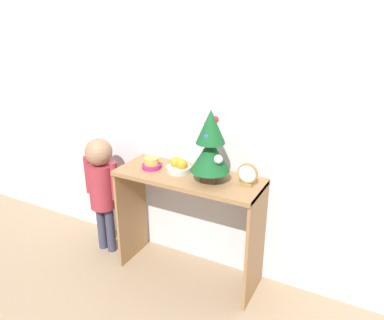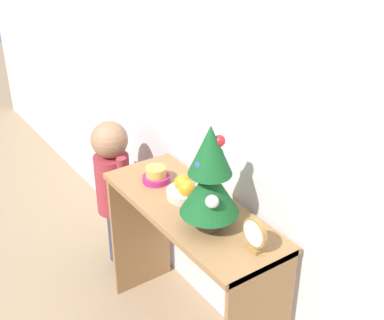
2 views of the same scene
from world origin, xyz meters
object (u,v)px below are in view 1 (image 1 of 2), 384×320
Objects in this scene: fruit_bowl at (179,166)px; desk_clock at (247,175)px; mini_tree at (210,146)px; singing_bowl at (152,164)px; child_figure at (102,181)px.

desk_clock reaches higher than fruit_bowl.
mini_tree is 0.33m from fruit_bowl.
child_figure reaches higher than singing_bowl.
fruit_bowl is 0.69m from child_figure.
child_figure is at bearing -179.39° from mini_tree.
child_figure is (-0.90, -0.01, -0.43)m from mini_tree.
fruit_bowl is (-0.26, 0.05, -0.20)m from mini_tree.
singing_bowl is 0.14× the size of child_figure.
mini_tree reaches higher than child_figure.
child_figure is (-1.14, -0.06, -0.26)m from desk_clock.
mini_tree reaches higher than singing_bowl.
child_figure reaches higher than fruit_bowl.
desk_clock is 1.17m from child_figure.
mini_tree is 1.00m from child_figure.
child_figure is at bearing -175.05° from fruit_bowl.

